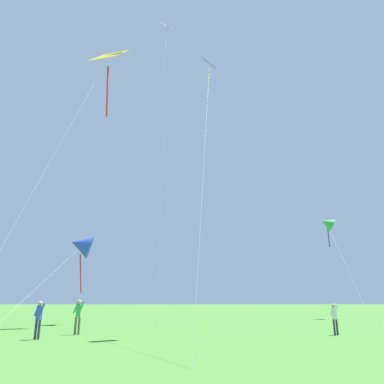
{
  "coord_description": "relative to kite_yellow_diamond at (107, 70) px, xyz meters",
  "views": [
    {
      "loc": [
        1.82,
        -4.9,
        1.71
      ],
      "look_at": [
        3.0,
        23.15,
        10.05
      ],
      "focal_mm": 34.4,
      "sensor_mm": 36.0,
      "label": 1
    }
  ],
  "objects": [
    {
      "name": "kite_yellow_diamond",
      "position": [
        0.0,
        0.0,
        0.0
      ],
      "size": [
        3.11,
        8.07,
        14.89
      ],
      "color": "yellow",
      "rests_on": "ground_plane"
    },
    {
      "name": "kite_green_small",
      "position": [
        20.36,
        22.73,
        -3.25
      ],
      "size": [
        3.01,
        11.8,
        10.9
      ],
      "color": "green",
      "rests_on": "ground_plane"
    },
    {
      "name": "kite_purple_streamer",
      "position": [
        2.32,
        15.12,
        14.51
      ],
      "size": [
        1.57,
        9.58,
        30.08
      ],
      "color": "purple",
      "rests_on": "ground_plane"
    },
    {
      "name": "kite_red_high",
      "position": [
        5.72,
        4.4,
        3.0
      ],
      "size": [
        2.23,
        11.93,
        18.01
      ],
      "color": "red",
      "rests_on": "ground_plane"
    },
    {
      "name": "kite_blue_delta",
      "position": [
        -4.07,
        13.62,
        -7.15
      ],
      "size": [
        2.41,
        12.63,
        7.18
      ],
      "color": "blue",
      "rests_on": "ground_plane"
    },
    {
      "name": "person_in_blue_jacket",
      "position": [
        -1.52,
        4.33,
        -12.14
      ],
      "size": [
        0.58,
        0.24,
        1.78
      ],
      "color": "#665B4C",
      "rests_on": "ground_plane"
    },
    {
      "name": "person_in_red_shirt",
      "position": [
        12.11,
        3.55,
        -12.26
      ],
      "size": [
        0.51,
        0.21,
        1.57
      ],
      "color": "#2D3351",
      "rests_on": "ground_plane"
    },
    {
      "name": "person_near_tree",
      "position": [
        -2.73,
        1.88,
        -12.18
      ],
      "size": [
        0.55,
        0.25,
        1.71
      ],
      "color": "#2D3351",
      "rests_on": "ground_plane"
    }
  ]
}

